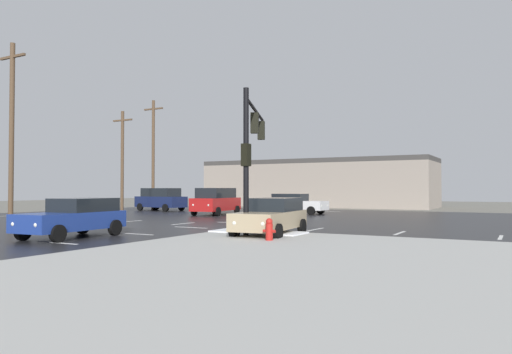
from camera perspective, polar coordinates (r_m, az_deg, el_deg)
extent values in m
plane|color=slate|center=(26.54, -5.12, -5.69)|extent=(120.00, 120.00, 0.00)
cube|color=#232326|center=(26.54, -5.12, -5.67)|extent=(44.00, 44.00, 0.02)
cube|color=#B2B2AD|center=(10.50, 13.14, -11.87)|extent=(18.00, 18.00, 0.14)
cube|color=white|center=(20.53, 0.23, -6.48)|extent=(4.00, 1.60, 0.06)
cube|color=silver|center=(19.13, -22.28, -7.19)|extent=(2.00, 0.15, 0.01)
cube|color=silver|center=(21.85, -14.02, -6.52)|extent=(2.00, 0.15, 0.01)
cube|color=silver|center=(24.92, -7.71, -5.91)|extent=(2.00, 0.15, 0.01)
cube|color=silver|center=(28.22, -2.83, -5.39)|extent=(2.00, 0.15, 0.01)
cube|color=silver|center=(31.68, 0.99, -4.96)|extent=(2.00, 0.15, 0.01)
cube|color=silver|center=(35.26, 4.05, -4.59)|extent=(2.00, 0.15, 0.01)
cube|color=silver|center=(38.92, 6.54, -4.29)|extent=(2.00, 0.15, 0.01)
cube|color=silver|center=(42.64, 8.59, -4.03)|extent=(2.00, 0.15, 0.01)
cube|color=silver|center=(39.52, -27.34, -4.10)|extent=(0.15, 2.00, 0.01)
cube|color=silver|center=(36.27, -23.82, -4.39)|extent=(0.15, 2.00, 0.01)
cube|color=silver|center=(33.18, -19.63, -4.72)|extent=(0.15, 2.00, 0.01)
cube|color=silver|center=(30.31, -14.60, -5.07)|extent=(0.15, 2.00, 0.01)
cube|color=silver|center=(27.71, -8.56, -5.45)|extent=(0.15, 2.00, 0.01)
cube|color=silver|center=(25.48, -1.37, -5.82)|extent=(0.15, 2.00, 0.01)
cube|color=silver|center=(23.72, 7.05, -6.14)|extent=(0.15, 2.00, 0.01)
cube|color=silver|center=(22.54, 16.58, -6.34)|extent=(0.15, 2.00, 0.01)
cube|color=silver|center=(22.03, 26.86, -6.36)|extent=(0.15, 2.00, 0.01)
cube|color=silver|center=(21.30, -3.33, -6.69)|extent=(0.45, 7.00, 0.01)
cylinder|color=black|center=(19.33, -1.18, 1.87)|extent=(0.22, 0.22, 5.90)
cylinder|color=black|center=(22.76, -0.07, 7.83)|extent=(2.55, 5.97, 0.14)
cube|color=black|center=(22.35, -0.17, 6.38)|extent=(0.44, 0.40, 0.95)
sphere|color=red|center=(22.55, -0.12, 7.04)|extent=(0.20, 0.20, 0.20)
cube|color=black|center=(25.19, 0.62, 5.50)|extent=(0.44, 0.40, 0.95)
sphere|color=red|center=(25.38, 0.65, 6.09)|extent=(0.20, 0.20, 0.20)
cube|color=black|center=(19.34, -1.18, 2.61)|extent=(0.28, 0.36, 0.90)
cylinder|color=red|center=(17.43, 1.57, -6.49)|extent=(0.26, 0.26, 0.60)
sphere|color=red|center=(17.40, 1.57, -5.28)|extent=(0.25, 0.25, 0.25)
cylinder|color=red|center=(17.51, 1.04, -6.37)|extent=(0.12, 0.11, 0.11)
cylinder|color=red|center=(17.35, 2.10, -6.41)|extent=(0.12, 0.11, 0.11)
cube|color=gray|center=(55.30, 7.18, -1.00)|extent=(25.59, 8.00, 4.74)
cube|color=#3F3D3A|center=(55.38, 7.17, 1.71)|extent=(25.59, 8.00, 0.50)
cube|color=white|center=(38.03, 4.96, -3.34)|extent=(4.55, 1.93, 0.70)
cube|color=black|center=(38.31, 4.05, -2.39)|extent=(2.52, 1.73, 0.55)
cylinder|color=black|center=(38.23, 7.62, -3.85)|extent=(0.67, 0.24, 0.66)
cylinder|color=black|center=(36.58, 6.51, -3.96)|extent=(0.67, 0.24, 0.66)
cylinder|color=black|center=(39.53, 3.53, -3.78)|extent=(0.67, 0.24, 0.66)
cylinder|color=black|center=(37.94, 2.28, -3.88)|extent=(0.67, 0.24, 0.66)
sphere|color=white|center=(37.66, 8.36, -3.35)|extent=(0.18, 0.18, 0.18)
sphere|color=white|center=(36.60, 7.68, -3.41)|extent=(0.18, 0.18, 0.18)
cube|color=tan|center=(20.06, 1.66, -5.08)|extent=(2.28, 4.67, 0.70)
cube|color=black|center=(20.66, 2.33, -3.24)|extent=(1.91, 2.64, 0.55)
cylinder|color=black|center=(18.34, 2.57, -6.52)|extent=(0.29, 0.68, 0.66)
cylinder|color=black|center=(19.04, -2.56, -6.33)|extent=(0.29, 0.68, 0.66)
cylinder|color=black|center=(21.23, 5.43, -5.82)|extent=(0.29, 0.68, 0.66)
cylinder|color=black|center=(21.84, 0.89, -5.70)|extent=(0.29, 0.68, 0.66)
sphere|color=white|center=(17.81, 0.84, -5.54)|extent=(0.18, 0.18, 0.18)
sphere|color=white|center=(18.27, -2.53, -5.44)|extent=(0.18, 0.18, 0.18)
cube|color=#141E47|center=(44.41, -11.16, -2.88)|extent=(4.99, 2.48, 0.95)
cube|color=black|center=(44.40, -11.16, -1.78)|extent=(3.54, 2.17, 0.75)
cylinder|color=black|center=(44.98, -13.50, -3.45)|extent=(0.68, 0.29, 0.66)
cylinder|color=black|center=(46.28, -11.67, -3.40)|extent=(0.68, 0.29, 0.66)
cylinder|color=black|center=(42.57, -10.61, -3.58)|extent=(0.68, 0.29, 0.66)
cylinder|color=black|center=(43.95, -8.77, -3.52)|extent=(0.68, 0.29, 0.66)
sphere|color=white|center=(45.74, -13.75, -2.82)|extent=(0.18, 0.18, 0.18)
sphere|color=white|center=(46.56, -12.59, -2.80)|extent=(0.18, 0.18, 0.18)
cube|color=navy|center=(20.85, -20.92, -4.85)|extent=(2.14, 4.62, 0.70)
cube|color=black|center=(21.30, -19.61, -3.10)|extent=(1.84, 2.59, 0.55)
cylinder|color=black|center=(19.17, -22.31, -6.19)|extent=(0.27, 0.67, 0.66)
cylinder|color=black|center=(20.51, -25.77, -5.84)|extent=(0.27, 0.67, 0.66)
cylinder|color=black|center=(21.37, -16.28, -5.74)|extent=(0.27, 0.67, 0.66)
cylinder|color=black|center=(22.59, -19.75, -5.47)|extent=(0.27, 0.67, 0.66)
sphere|color=white|center=(18.93, -24.46, -5.17)|extent=(0.18, 0.18, 0.18)
sphere|color=white|center=(19.82, -26.65, -4.97)|extent=(0.18, 0.18, 0.18)
cube|color=#B21919|center=(36.90, -4.72, -3.20)|extent=(2.46, 4.98, 0.95)
cube|color=black|center=(36.88, -4.72, -1.88)|extent=(2.15, 3.53, 0.75)
cylinder|color=black|center=(35.02, -4.54, -4.08)|extent=(0.29, 0.68, 0.66)
cylinder|color=black|center=(35.95, -7.31, -4.00)|extent=(0.29, 0.68, 0.66)
cylinder|color=black|center=(37.95, -2.27, -3.88)|extent=(0.29, 0.68, 0.66)
cylinder|color=black|center=(38.81, -4.89, -3.82)|extent=(0.29, 0.68, 0.66)
sphere|color=white|center=(34.53, -5.60, -3.33)|extent=(0.18, 0.18, 0.18)
sphere|color=white|center=(35.14, -7.39, -3.29)|extent=(0.18, 0.18, 0.18)
cylinder|color=brown|center=(31.51, -26.85, 4.67)|extent=(0.28, 0.28, 10.48)
cube|color=brown|center=(32.28, -26.76, 12.54)|extent=(2.20, 0.14, 0.14)
cylinder|color=brown|center=(44.46, -15.48, 1.81)|extent=(0.28, 0.28, 8.88)
cube|color=brown|center=(44.80, -15.45, 6.46)|extent=(2.20, 0.14, 0.14)
cylinder|color=brown|center=(46.33, -12.02, 2.54)|extent=(0.28, 0.28, 10.29)
cube|color=brown|center=(46.83, -11.99, 7.85)|extent=(2.20, 0.14, 0.14)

